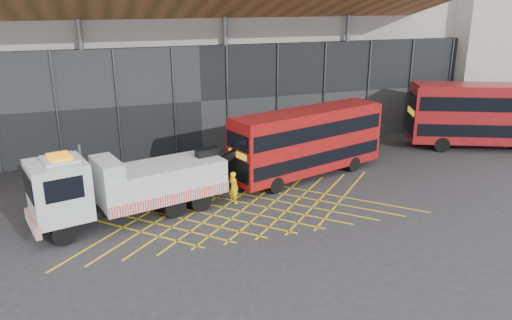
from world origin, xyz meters
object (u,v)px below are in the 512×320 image
object	(u,v)px
recovery_truck	(125,185)
bus_second	(493,113)
worker	(234,187)
bus_towed	(308,140)

from	to	relation	value
recovery_truck	bus_second	world-z (taller)	bus_second
worker	bus_towed	bearing A→B (deg)	-89.11
bus_towed	bus_second	size ratio (longest dim) A/B	0.91
bus_towed	bus_second	world-z (taller)	bus_second
recovery_truck	bus_towed	distance (m)	12.27
worker	bus_second	bearing A→B (deg)	-103.78
recovery_truck	bus_towed	world-z (taller)	bus_towed
bus_second	worker	distance (m)	22.43
bus_towed	bus_second	xyz separation A→B (m)	(16.14, 1.31, 0.29)
recovery_truck	bus_towed	bearing A→B (deg)	0.02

